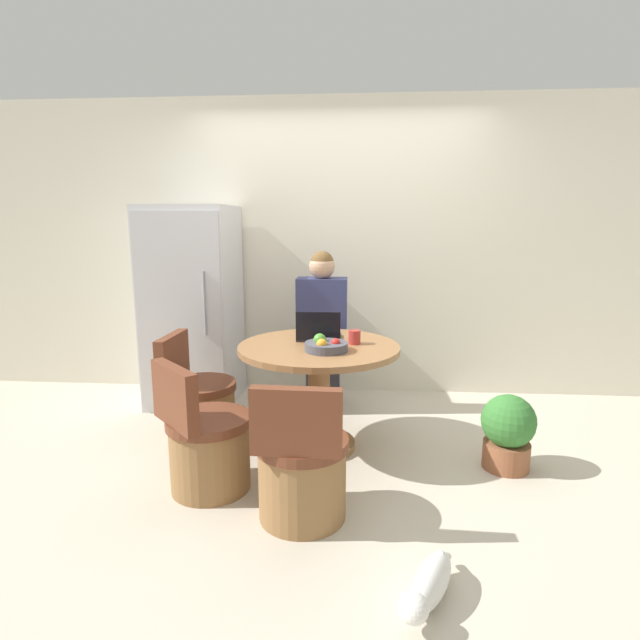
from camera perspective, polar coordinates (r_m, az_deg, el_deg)
name	(u,v)px	position (r m, az deg, el deg)	size (l,w,h in m)	color
ground_plane	(331,455)	(3.46, 1.30, -15.21)	(12.00, 12.00, 0.00)	beige
wall_back	(340,249)	(4.50, 2.31, 8.09)	(7.00, 0.06, 2.60)	silver
refrigerator	(193,306)	(4.37, -14.29, 1.54)	(0.72, 0.73, 1.67)	silver
dining_table	(319,374)	(3.38, -0.13, -6.20)	(1.08, 1.08, 0.73)	olive
chair_near_camera	(302,472)	(2.70, -2.11, -16.94)	(0.49, 0.49, 0.77)	olive
chair_left_side	(199,407)	(3.65, -13.63, -9.60)	(0.49, 0.49, 0.77)	olive
chair_near_left_corner	(207,447)	(3.04, -12.82, -13.93)	(0.56, 0.56, 0.77)	olive
person_seated	(322,324)	(4.07, 0.26, -0.47)	(0.40, 0.37, 1.31)	#2D2D38
laptop	(319,334)	(3.46, -0.12, -1.61)	(0.30, 0.24, 0.21)	#232328
fruit_bowl	(326,346)	(3.16, 0.65, -2.95)	(0.27, 0.27, 0.10)	#4C4C56
coffee_cup	(354,337)	(3.35, 3.96, -1.96)	(0.08, 0.08, 0.09)	#B2332D
cat	(429,585)	(2.32, 12.30, -27.52)	(0.29, 0.47, 0.17)	white
potted_plant	(508,431)	(3.41, 20.67, -11.74)	(0.33, 0.33, 0.48)	#935638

